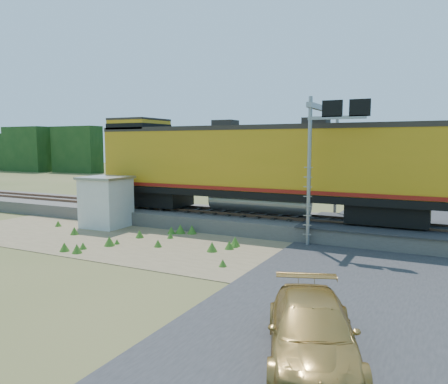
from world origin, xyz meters
The scene contains 11 objects.
ground centered at (0.00, 0.00, 0.00)m, with size 140.00×140.00×0.00m, color #475123.
ballast centered at (0.00, 6.00, 0.40)m, with size 70.00×5.00×0.80m, color slate.
rails centered at (0.00, 6.00, 0.88)m, with size 70.00×1.54×0.16m.
dirt_shoulder centered at (-2.00, 0.50, 0.01)m, with size 26.00×8.00×0.03m, color #8C7754.
road centered at (7.00, 0.74, 0.09)m, with size 7.00×66.00×0.86m.
tree_line_north centered at (0.00, 38.00, 3.07)m, with size 130.00×3.00×6.50m.
weed_clumps centered at (-3.50, 0.10, 0.00)m, with size 15.00×6.20×0.56m, color #3B6E1F, non-canonical shape.
locomotive centered at (0.26, 6.00, 3.67)m, with size 21.25×3.24×5.48m.
shed centered at (-7.59, 2.59, 1.50)m, with size 2.59×2.59×2.96m.
signal_gantry centered at (4.60, 5.34, 5.27)m, with size 2.78×6.20×7.02m.
car centered at (7.42, -7.54, 0.69)m, with size 1.94×4.76×1.38m, color #AD8640.
Camera 1 is at (9.88, -16.72, 4.84)m, focal length 35.00 mm.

